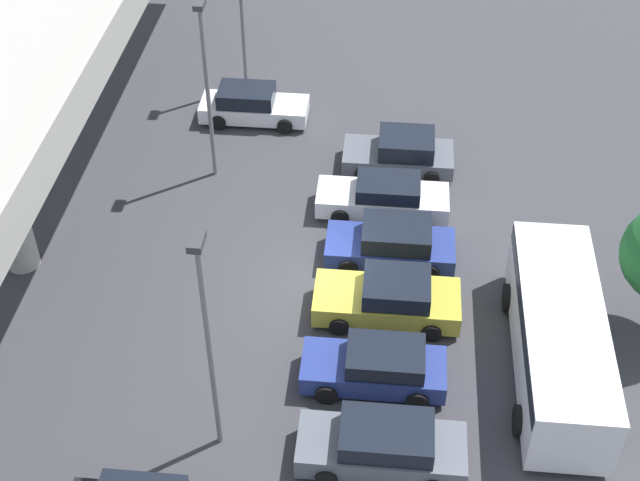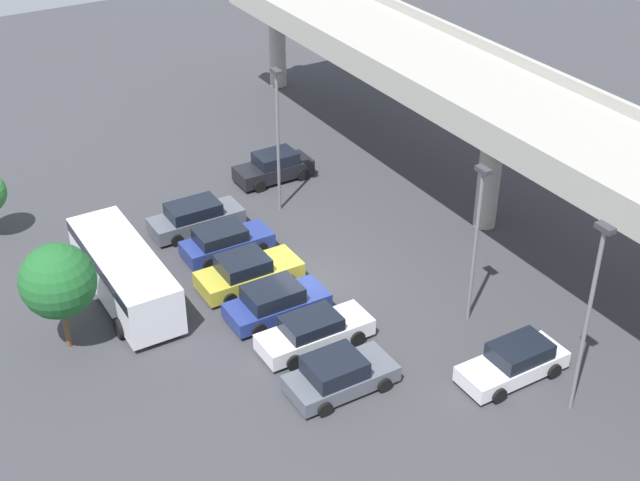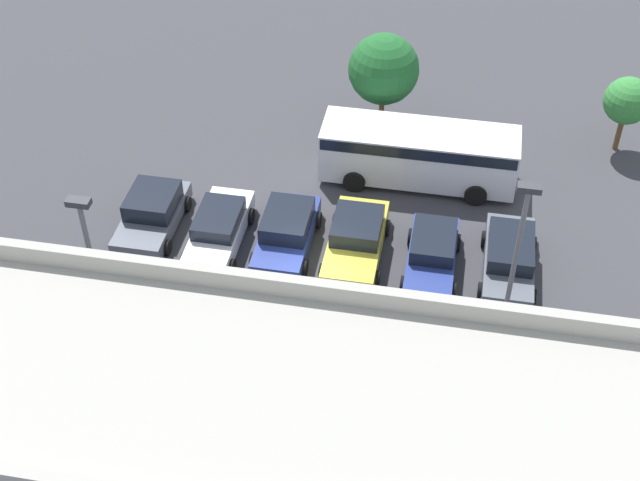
{
  "view_description": "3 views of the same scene",
  "coord_description": "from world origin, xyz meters",
  "px_view_note": "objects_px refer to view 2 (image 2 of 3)",
  "views": [
    {
      "loc": [
        -21.92,
        -1.9,
        21.25
      ],
      "look_at": [
        0.44,
        0.21,
        1.55
      ],
      "focal_mm": 50.0,
      "sensor_mm": 36.0,
      "label": 1
    },
    {
      "loc": [
        29.4,
        -16.58,
        23.27
      ],
      "look_at": [
        0.41,
        0.62,
        2.41
      ],
      "focal_mm": 50.0,
      "sensor_mm": 36.0,
      "label": 2
    },
    {
      "loc": [
        -4.52,
        22.98,
        23.28
      ],
      "look_at": [
        -0.12,
        -0.88,
        1.69
      ],
      "focal_mm": 50.0,
      "sensor_mm": 36.0,
      "label": 3
    }
  ],
  "objects_px": {
    "parked_car_7": "(514,362)",
    "tree_front_centre": "(58,281)",
    "parked_car_4": "(276,302)",
    "parked_car_5": "(314,332)",
    "parked_car_1": "(195,217)",
    "parked_car_6": "(339,375)",
    "shuttle_bus": "(124,271)",
    "lamp_post_near_aisle": "(477,233)",
    "parked_car_2": "(225,242)",
    "parked_car_3": "(248,272)",
    "lamp_post_by_overpass": "(590,307)",
    "parked_car_0": "(274,167)",
    "lamp_post_mid_lot": "(278,130)"
  },
  "relations": [
    {
      "from": "parked_car_7",
      "to": "tree_front_centre",
      "type": "relative_size",
      "value": 0.95
    },
    {
      "from": "parked_car_4",
      "to": "parked_car_5",
      "type": "relative_size",
      "value": 0.92
    },
    {
      "from": "parked_car_1",
      "to": "parked_car_6",
      "type": "distance_m",
      "value": 13.96
    },
    {
      "from": "parked_car_4",
      "to": "shuttle_bus",
      "type": "xyz_separation_m",
      "value": [
        -4.55,
        -5.13,
        0.76
      ]
    },
    {
      "from": "parked_car_4",
      "to": "tree_front_centre",
      "type": "height_order",
      "value": "tree_front_centre"
    },
    {
      "from": "parked_car_7",
      "to": "parked_car_4",
      "type": "bearing_deg",
      "value": -53.39
    },
    {
      "from": "parked_car_7",
      "to": "lamp_post_near_aisle",
      "type": "bearing_deg",
      "value": -102.66
    },
    {
      "from": "parked_car_2",
      "to": "parked_car_3",
      "type": "height_order",
      "value": "parked_car_3"
    },
    {
      "from": "parked_car_2",
      "to": "parked_car_4",
      "type": "height_order",
      "value": "parked_car_4"
    },
    {
      "from": "parked_car_3",
      "to": "parked_car_4",
      "type": "xyz_separation_m",
      "value": [
        2.7,
        -0.01,
        0.0
      ]
    },
    {
      "from": "parked_car_4",
      "to": "lamp_post_by_overpass",
      "type": "height_order",
      "value": "lamp_post_by_overpass"
    },
    {
      "from": "parked_car_2",
      "to": "parked_car_6",
      "type": "bearing_deg",
      "value": -92.24
    },
    {
      "from": "parked_car_4",
      "to": "parked_car_6",
      "type": "xyz_separation_m",
      "value": [
        5.47,
        -0.16,
        -0.02
      ]
    },
    {
      "from": "parked_car_0",
      "to": "parked_car_2",
      "type": "distance_m",
      "value": 8.04
    },
    {
      "from": "parked_car_2",
      "to": "parked_car_6",
      "type": "relative_size",
      "value": 1.01
    },
    {
      "from": "parked_car_5",
      "to": "shuttle_bus",
      "type": "xyz_separation_m",
      "value": [
        -7.18,
        -5.52,
        0.79
      ]
    },
    {
      "from": "parked_car_5",
      "to": "lamp_post_near_aisle",
      "type": "relative_size",
      "value": 0.67
    },
    {
      "from": "parked_car_4",
      "to": "parked_car_6",
      "type": "bearing_deg",
      "value": -91.66
    },
    {
      "from": "parked_car_0",
      "to": "lamp_post_mid_lot",
      "type": "relative_size",
      "value": 0.56
    },
    {
      "from": "parked_car_3",
      "to": "parked_car_5",
      "type": "height_order",
      "value": "parked_car_3"
    },
    {
      "from": "lamp_post_near_aisle",
      "to": "lamp_post_by_overpass",
      "type": "height_order",
      "value": "lamp_post_by_overpass"
    },
    {
      "from": "parked_car_2",
      "to": "parked_car_5",
      "type": "distance_m",
      "value": 8.26
    },
    {
      "from": "lamp_post_mid_lot",
      "to": "lamp_post_near_aisle",
      "type": "bearing_deg",
      "value": 11.06
    },
    {
      "from": "lamp_post_near_aisle",
      "to": "tree_front_centre",
      "type": "bearing_deg",
      "value": -114.18
    },
    {
      "from": "parked_car_7",
      "to": "lamp_post_near_aisle",
      "type": "xyz_separation_m",
      "value": [
        -3.96,
        0.89,
        3.64
      ]
    },
    {
      "from": "parked_car_3",
      "to": "parked_car_4",
      "type": "relative_size",
      "value": 1.06
    },
    {
      "from": "parked_car_6",
      "to": "lamp_post_by_overpass",
      "type": "xyz_separation_m",
      "value": [
        5.41,
        7.03,
        4.02
      ]
    },
    {
      "from": "parked_car_0",
      "to": "tree_front_centre",
      "type": "height_order",
      "value": "tree_front_centre"
    },
    {
      "from": "parked_car_5",
      "to": "parked_car_3",
      "type": "bearing_deg",
      "value": 94.12
    },
    {
      "from": "lamp_post_near_aisle",
      "to": "parked_car_0",
      "type": "bearing_deg",
      "value": -175.89
    },
    {
      "from": "parked_car_6",
      "to": "lamp_post_mid_lot",
      "type": "relative_size",
      "value": 0.56
    },
    {
      "from": "parked_car_5",
      "to": "shuttle_bus",
      "type": "height_order",
      "value": "shuttle_bus"
    },
    {
      "from": "parked_car_4",
      "to": "parked_car_5",
      "type": "height_order",
      "value": "parked_car_4"
    },
    {
      "from": "parked_car_5",
      "to": "lamp_post_by_overpass",
      "type": "bearing_deg",
      "value": -51.85
    },
    {
      "from": "parked_car_6",
      "to": "lamp_post_mid_lot",
      "type": "height_order",
      "value": "lamp_post_mid_lot"
    },
    {
      "from": "parked_car_2",
      "to": "lamp_post_near_aisle",
      "type": "xyz_separation_m",
      "value": [
        10.03,
        6.82,
        3.63
      ]
    },
    {
      "from": "parked_car_6",
      "to": "tree_front_centre",
      "type": "xyz_separation_m",
      "value": [
        -8.03,
        -8.24,
        2.54
      ]
    },
    {
      "from": "parked_car_2",
      "to": "parked_car_4",
      "type": "distance_m",
      "value": 5.64
    },
    {
      "from": "parked_car_4",
      "to": "lamp_post_by_overpass",
      "type": "bearing_deg",
      "value": -57.71
    },
    {
      "from": "tree_front_centre",
      "to": "lamp_post_near_aisle",
      "type": "bearing_deg",
      "value": 65.82
    },
    {
      "from": "parked_car_2",
      "to": "lamp_post_by_overpass",
      "type": "distance_m",
      "value": 18.23
    },
    {
      "from": "parked_car_0",
      "to": "parked_car_3",
      "type": "xyz_separation_m",
      "value": [
        8.6,
        -5.97,
        -0.03
      ]
    },
    {
      "from": "parked_car_6",
      "to": "tree_front_centre",
      "type": "height_order",
      "value": "tree_front_centre"
    },
    {
      "from": "parked_car_3",
      "to": "lamp_post_by_overpass",
      "type": "bearing_deg",
      "value": -63.18
    },
    {
      "from": "lamp_post_mid_lot",
      "to": "parked_car_3",
      "type": "bearing_deg",
      "value": -40.07
    },
    {
      "from": "shuttle_bus",
      "to": "lamp_post_by_overpass",
      "type": "relative_size",
      "value": 1.0
    },
    {
      "from": "parked_car_2",
      "to": "lamp_post_mid_lot",
      "type": "relative_size",
      "value": 0.56
    },
    {
      "from": "parked_car_3",
      "to": "parked_car_6",
      "type": "relative_size",
      "value": 1.1
    },
    {
      "from": "parked_car_1",
      "to": "parked_car_5",
      "type": "bearing_deg",
      "value": -87.88
    },
    {
      "from": "lamp_post_near_aisle",
      "to": "parked_car_3",
      "type": "bearing_deg",
      "value": -135.04
    }
  ]
}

